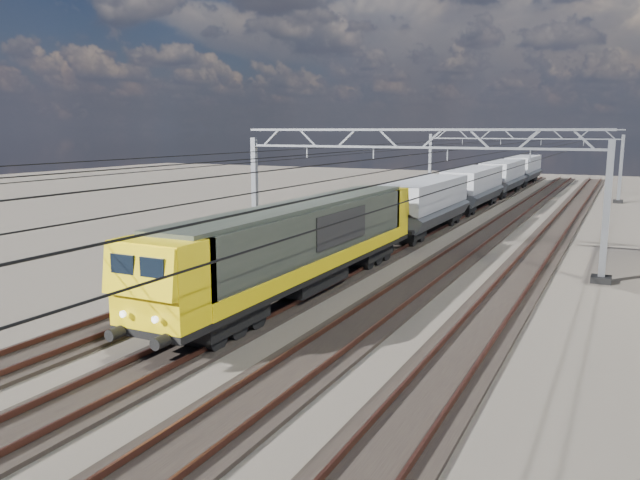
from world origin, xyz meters
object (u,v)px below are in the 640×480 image
at_px(hopper_wagon_third, 503,175).
at_px(hopper_wagon_fourth, 523,168).
at_px(hopper_wagon_lead, 426,202).
at_px(catenary_gantry_far, 520,161).
at_px(hopper_wagon_mid, 473,185).
at_px(catenary_gantry_mid, 409,191).
at_px(locomotive, 304,241).

xyz_separation_m(hopper_wagon_third, hopper_wagon_fourth, (0.00, 14.20, 0.00)).
bearing_deg(hopper_wagon_third, hopper_wagon_lead, -90.00).
bearing_deg(catenary_gantry_far, hopper_wagon_mid, -99.43).
distance_m(catenary_gantry_far, hopper_wagon_third, 3.38).
bearing_deg(hopper_wagon_lead, hopper_wagon_third, 90.00).
relative_size(hopper_wagon_lead, hopper_wagon_third, 1.00).
relative_size(catenary_gantry_mid, hopper_wagon_third, 1.53).
relative_size(locomotive, hopper_wagon_fourth, 1.62).
distance_m(catenary_gantry_mid, locomotive, 8.34).
relative_size(catenary_gantry_mid, locomotive, 0.94).
relative_size(catenary_gantry_mid, hopper_wagon_lead, 1.53).
relative_size(hopper_wagon_lead, hopper_wagon_fourth, 1.00).
relative_size(hopper_wagon_mid, hopper_wagon_third, 1.00).
xyz_separation_m(hopper_wagon_mid, hopper_wagon_third, (0.00, 14.20, 0.00)).
bearing_deg(catenary_gantry_far, hopper_wagon_lead, -94.36).
xyz_separation_m(catenary_gantry_far, hopper_wagon_mid, (-2.00, -12.05, -1.67)).
bearing_deg(hopper_wagon_lead, hopper_wagon_fourth, 90.00).
relative_size(locomotive, hopper_wagon_mid, 1.62).
height_order(hopper_wagon_mid, hopper_wagon_fourth, same).
bearing_deg(hopper_wagon_third, locomotive, -90.00).
relative_size(catenary_gantry_far, locomotive, 0.94).
height_order(hopper_wagon_lead, hopper_wagon_fourth, same).
height_order(catenary_gantry_mid, hopper_wagon_fourth, catenary_gantry_mid).
distance_m(hopper_wagon_mid, hopper_wagon_fourth, 28.40).
bearing_deg(hopper_wagon_mid, catenary_gantry_far, 80.57).
height_order(hopper_wagon_third, hopper_wagon_fourth, same).
xyz_separation_m(catenary_gantry_mid, hopper_wagon_lead, (-2.00, 9.75, -1.67)).
bearing_deg(hopper_wagon_lead, catenary_gantry_far, 85.64).
xyz_separation_m(hopper_wagon_lead, hopper_wagon_mid, (0.00, 14.20, 0.00)).
relative_size(hopper_wagon_lead, hopper_wagon_mid, 1.00).
bearing_deg(locomotive, catenary_gantry_mid, 75.87).
bearing_deg(hopper_wagon_fourth, hopper_wagon_third, -90.00).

